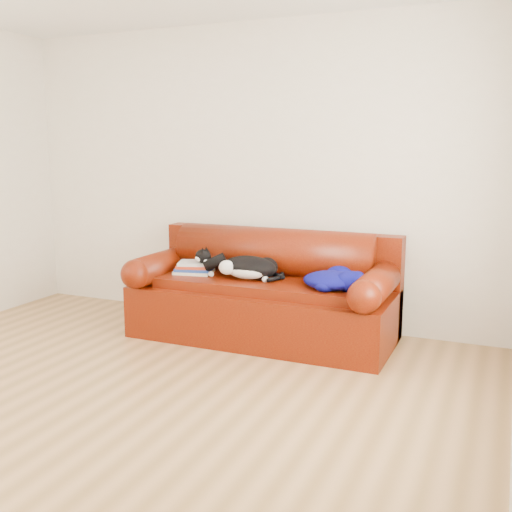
% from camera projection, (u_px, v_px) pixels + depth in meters
% --- Properties ---
extents(ground, '(4.50, 4.50, 0.00)m').
position_uv_depth(ground, '(118.00, 400.00, 3.72)').
color(ground, olive).
rests_on(ground, ground).
extents(room_shell, '(4.52, 4.02, 2.61)m').
position_uv_depth(room_shell, '(126.00, 126.00, 3.38)').
color(room_shell, beige).
rests_on(room_shell, ground).
extents(sofa_base, '(2.10, 0.90, 0.50)m').
position_uv_depth(sofa_base, '(263.00, 310.00, 4.89)').
color(sofa_base, '#380402').
rests_on(sofa_base, ground).
extents(sofa_back, '(2.10, 1.01, 0.88)m').
position_uv_depth(sofa_back, '(274.00, 268.00, 5.05)').
color(sofa_back, '#380402').
rests_on(sofa_back, ground).
extents(book_stack, '(0.34, 0.30, 0.10)m').
position_uv_depth(book_stack, '(195.00, 267.00, 5.02)').
color(book_stack, beige).
rests_on(book_stack, sofa_base).
extents(cat, '(0.66, 0.40, 0.24)m').
position_uv_depth(cat, '(248.00, 268.00, 4.79)').
color(cat, black).
rests_on(cat, sofa_base).
extents(blanket, '(0.56, 0.45, 0.16)m').
position_uv_depth(blanket, '(334.00, 279.00, 4.49)').
color(blanket, '#090249').
rests_on(blanket, sofa_base).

